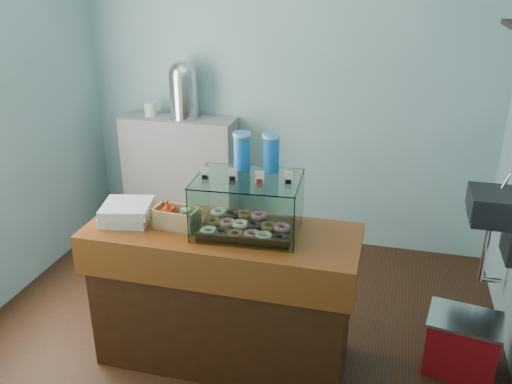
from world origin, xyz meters
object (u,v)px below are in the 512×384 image
(display_case, at_px, (249,202))
(coffee_urn, at_px, (183,88))
(counter, at_px, (223,295))
(red_cooler, at_px, (462,343))

(display_case, bearing_deg, coffee_urn, 119.55)
(counter, height_order, coffee_urn, coffee_urn)
(display_case, height_order, red_cooler, display_case)
(display_case, xyz_separation_m, red_cooler, (1.29, 0.19, -0.88))
(display_case, height_order, coffee_urn, coffee_urn)
(display_case, xyz_separation_m, coffee_urn, (-0.98, 1.52, 0.29))
(counter, relative_size, coffee_urn, 3.24)
(coffee_urn, height_order, red_cooler, coffee_urn)
(display_case, bearing_deg, red_cooler, 5.01)
(counter, xyz_separation_m, display_case, (0.15, 0.06, 0.61))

